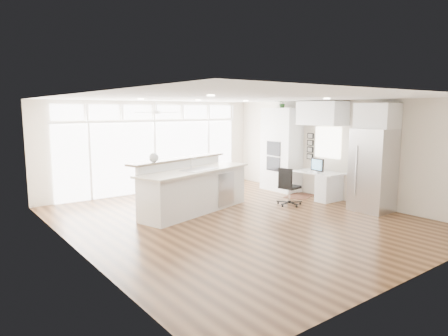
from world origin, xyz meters
TOP-DOWN VIEW (x-y plane):
  - floor at (0.00, 0.00)m, footprint 7.00×8.00m
  - ceiling at (0.00, 0.00)m, footprint 7.00×8.00m
  - wall_back at (0.00, 4.00)m, footprint 7.00×0.04m
  - wall_front at (0.00, -4.00)m, footprint 7.00×0.04m
  - wall_left at (-3.50, 0.00)m, footprint 0.04×8.00m
  - wall_right at (3.50, 0.00)m, footprint 0.04×8.00m
  - glass_wall at (0.00, 3.94)m, footprint 5.80×0.06m
  - transom_row at (0.00, 3.94)m, footprint 5.90×0.06m
  - desk_window at (3.46, 0.30)m, footprint 0.04×0.85m
  - ceiling_fan at (-0.50, 2.80)m, footprint 1.16×1.16m
  - recessed_lights at (0.00, 0.20)m, footprint 3.40×3.00m
  - oven_cabinet at (3.17, 1.80)m, footprint 0.64×1.20m
  - desk_nook at (3.13, 0.30)m, footprint 0.72×1.30m
  - upper_cabinets at (3.17, 0.30)m, footprint 0.64×1.30m
  - refrigerator at (3.11, -1.35)m, footprint 0.76×0.90m
  - fridge_cabinet at (3.17, -1.35)m, footprint 0.64×0.90m
  - framed_photos at (3.46, 0.92)m, footprint 0.06×0.22m
  - kitchen_island at (-0.35, 1.18)m, footprint 3.41×2.04m
  - rug at (2.95, 0.83)m, footprint 1.01×0.86m
  - office_chair at (1.94, 0.26)m, footprint 0.58×0.54m
  - fishbowl at (-1.38, 1.30)m, footprint 0.28×0.28m
  - monitor at (3.05, 0.30)m, footprint 0.16×0.48m
  - keyboard at (2.88, 0.30)m, footprint 0.14×0.31m
  - potted_plant at (3.17, 1.80)m, footprint 0.28×0.31m

SIDE VIEW (x-z plane):
  - floor at x=0.00m, z-range -0.02..0.00m
  - rug at x=2.95m, z-range 0.00..0.01m
  - desk_nook at x=3.13m, z-range 0.00..0.76m
  - office_chair at x=1.94m, z-range 0.00..0.97m
  - kitchen_island at x=-0.35m, z-range 0.00..1.27m
  - keyboard at x=2.88m, z-range 0.76..0.78m
  - monitor at x=3.05m, z-range 0.76..1.16m
  - refrigerator at x=3.11m, z-range 0.00..2.00m
  - glass_wall at x=0.00m, z-range 0.01..2.09m
  - oven_cabinet at x=3.17m, z-range 0.00..2.50m
  - wall_back at x=0.00m, z-range 0.00..2.70m
  - wall_front at x=0.00m, z-range 0.00..2.70m
  - wall_left at x=-3.50m, z-range 0.00..2.70m
  - wall_right at x=3.50m, z-range 0.00..2.70m
  - fishbowl at x=-1.38m, z-range 1.27..1.49m
  - framed_photos at x=3.46m, z-range 1.00..1.80m
  - desk_window at x=3.46m, z-range 1.12..1.98m
  - fridge_cabinet at x=3.17m, z-range 2.00..2.60m
  - upper_cabinets at x=3.17m, z-range 2.03..2.67m
  - transom_row at x=0.00m, z-range 2.18..2.58m
  - ceiling_fan at x=-0.50m, z-range 2.32..2.64m
  - potted_plant at x=3.17m, z-range 2.50..2.73m
  - recessed_lights at x=0.00m, z-range 2.67..2.69m
  - ceiling at x=0.00m, z-range 2.69..2.71m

